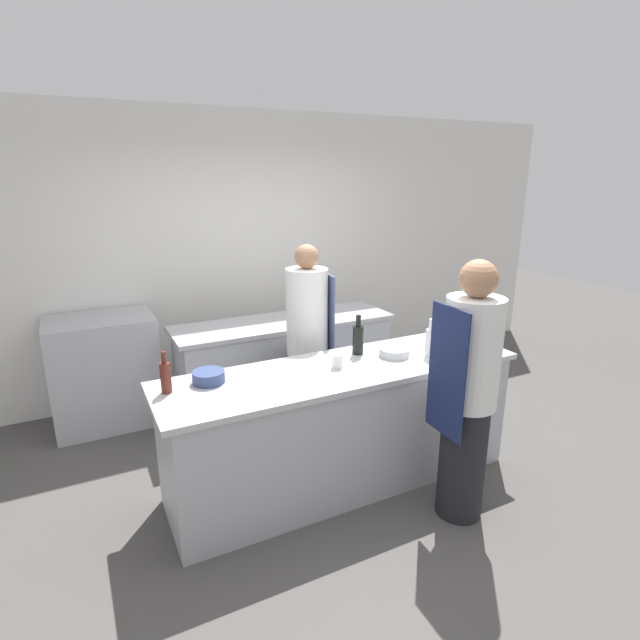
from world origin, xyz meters
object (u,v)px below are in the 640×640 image
(bottle_olive_oil, at_px, (475,338))
(chef_at_stove, at_px, (308,345))
(chef_at_prep_near, at_px, (468,394))
(bottle_wine, at_px, (166,376))
(cup, at_px, (337,361))
(bottle_sauce, at_px, (358,339))
(oven_range, at_px, (105,371))
(bowl_mixing_large, at_px, (209,377))
(bowl_prep_small, at_px, (394,352))
(bottle_cooking_oil, at_px, (430,342))
(bottle_vinegar, at_px, (432,337))

(bottle_olive_oil, bearing_deg, chef_at_stove, 140.12)
(chef_at_prep_near, xyz_separation_m, chef_at_stove, (-0.46, 1.37, -0.03))
(bottle_wine, relative_size, cup, 2.71)
(bottle_sauce, distance_m, cup, 0.33)
(oven_range, bearing_deg, chef_at_prep_near, -51.19)
(bowl_mixing_large, xyz_separation_m, bowl_prep_small, (1.35, -0.14, -0.01))
(cup, bearing_deg, bottle_olive_oil, -7.93)
(bottle_wine, distance_m, cup, 1.14)
(bottle_wine, height_order, bottle_sauce, bottle_sauce)
(bottle_cooking_oil, bearing_deg, chef_at_prep_near, -104.99)
(chef_at_stove, distance_m, bottle_wine, 1.37)
(bottle_wine, bearing_deg, bottle_cooking_oil, -6.87)
(oven_range, bearing_deg, chef_at_stove, -35.42)
(oven_range, relative_size, bottle_wine, 3.71)
(chef_at_prep_near, xyz_separation_m, bottle_cooking_oil, (0.15, 0.58, 0.15))
(oven_range, height_order, cup, cup)
(chef_at_stove, height_order, bottle_cooking_oil, chef_at_stove)
(bottle_vinegar, relative_size, cup, 2.03)
(bottle_sauce, xyz_separation_m, bowl_prep_small, (0.21, -0.16, -0.09))
(bottle_sauce, bearing_deg, bottle_olive_oil, -21.54)
(bottle_sauce, bearing_deg, bottle_cooking_oil, -32.48)
(chef_at_prep_near, distance_m, cup, 0.89)
(chef_at_stove, distance_m, bottle_vinegar, 1.00)
(bottle_olive_oil, xyz_separation_m, bowl_prep_small, (-0.62, 0.17, -0.06))
(bottle_olive_oil, distance_m, bowl_prep_small, 0.64)
(oven_range, xyz_separation_m, chef_at_stove, (1.50, -1.07, 0.34))
(chef_at_stove, height_order, cup, chef_at_stove)
(oven_range, relative_size, cup, 10.08)
(oven_range, bearing_deg, bottle_wine, -80.61)
(chef_at_stove, xyz_separation_m, bowl_mixing_large, (-0.96, -0.53, 0.10))
(bottle_vinegar, xyz_separation_m, bottle_sauce, (-0.59, 0.13, 0.04))
(chef_at_stove, bearing_deg, bottle_vinegar, 57.80)
(chef_at_prep_near, distance_m, chef_at_stove, 1.44)
(bottle_wine, bearing_deg, bowl_mixing_large, 7.31)
(chef_at_stove, relative_size, cup, 16.96)
(chef_at_stove, relative_size, bowl_mixing_large, 8.02)
(bottle_olive_oil, height_order, bowl_mixing_large, bottle_olive_oil)
(chef_at_prep_near, xyz_separation_m, bowl_prep_small, (-0.07, 0.70, 0.07))
(chef_at_prep_near, height_order, bottle_wine, chef_at_prep_near)
(bottle_cooking_oil, bearing_deg, oven_range, 138.68)
(chef_at_prep_near, distance_m, bottle_vinegar, 0.80)
(oven_range, xyz_separation_m, bottle_wine, (0.27, -1.64, 0.51))
(bottle_vinegar, xyz_separation_m, bowl_mixing_large, (-1.72, 0.10, -0.04))
(oven_range, relative_size, bottle_olive_oil, 4.25)
(bottle_olive_oil, height_order, bowl_prep_small, bottle_olive_oil)
(oven_range, xyz_separation_m, bowl_prep_small, (1.89, -1.74, 0.43))
(oven_range, distance_m, bottle_wine, 1.73)
(bottle_sauce, distance_m, bowl_prep_small, 0.28)
(bottle_sauce, bearing_deg, oven_range, 136.67)
(bowl_mixing_large, bearing_deg, bottle_wine, -172.69)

